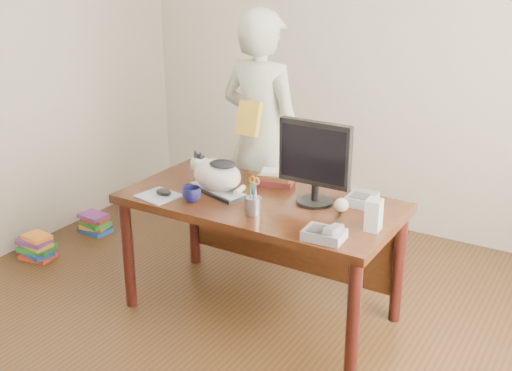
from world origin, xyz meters
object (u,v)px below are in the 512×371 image
object	(u,v)px
book_stack	(276,178)
pen_cup	(254,204)
phone	(325,234)
mouse	(164,192)
coffee_mug	(191,194)
book_pile_a	(37,247)
speaker	(374,215)
keyboard	(217,190)
baseball	(341,205)
cat	(215,173)
desk	(267,218)
monitor	(315,158)
book_pile_b	(95,223)
person	(262,137)
calculator	(362,199)

from	to	relation	value
book_stack	pen_cup	bearing A→B (deg)	-88.65
phone	mouse	bearing A→B (deg)	173.77
coffee_mug	book_pile_a	world-z (taller)	coffee_mug
mouse	speaker	world-z (taller)	speaker
keyboard	speaker	xyz separation A→B (m)	(0.99, -0.03, 0.07)
speaker	baseball	xyz separation A→B (m)	(-0.24, 0.14, -0.04)
keyboard	book_pile_a	size ratio (longest dim) A/B	1.62
pen_cup	keyboard	bearing A→B (deg)	154.36
cat	baseball	bearing A→B (deg)	24.96
desk	pen_cup	bearing A→B (deg)	-74.59
monitor	book_pile_a	xyz separation A→B (m)	(-2.04, -0.29, -0.93)
keyboard	monitor	xyz separation A→B (m)	(0.57, 0.13, 0.26)
desk	book_pile_a	bearing A→B (deg)	-170.97
baseball	book_pile_b	world-z (taller)	baseball
pen_cup	mouse	size ratio (longest dim) A/B	1.99
cat	monitor	distance (m)	0.61
speaker	book_pile_a	distance (m)	2.58
pen_cup	book_pile_a	distance (m)	1.97
baseball	person	world-z (taller)	person
speaker	book_stack	distance (m)	0.84
baseball	coffee_mug	bearing A→B (deg)	-159.36
book_stack	keyboard	bearing A→B (deg)	-139.77
monitor	person	bearing A→B (deg)	139.10
speaker	calculator	bearing A→B (deg)	117.69
keyboard	baseball	size ratio (longest dim) A/B	5.51
book_pile_a	book_pile_b	distance (m)	0.55
desk	mouse	bearing A→B (deg)	-147.77
desk	book_pile_b	size ratio (longest dim) A/B	6.20
pen_cup	book_stack	xyz separation A→B (m)	(-0.13, 0.48, -0.02)
cat	mouse	world-z (taller)	cat
cat	book_stack	size ratio (longest dim) A/B	1.54
calculator	phone	bearing A→B (deg)	-88.94
cat	person	size ratio (longest dim) A/B	0.23
keyboard	monitor	bearing A→B (deg)	30.11
baseball	pen_cup	bearing A→B (deg)	-145.59
desk	phone	distance (m)	0.69
mouse	book_stack	xyz separation A→B (m)	(0.46, 0.52, 0.01)
speaker	baseball	distance (m)	0.28
phone	monitor	bearing A→B (deg)	119.95
monitor	baseball	distance (m)	0.30
desk	pen_cup	distance (m)	0.36
cat	monitor	size ratio (longest dim) A/B	0.83
coffee_mug	book_stack	distance (m)	0.57
person	book_pile_a	xyz separation A→B (m)	(-1.33, -0.93, -0.79)
book_stack	coffee_mug	bearing A→B (deg)	-131.82
calculator	person	size ratio (longest dim) A/B	0.11
monitor	pen_cup	xyz separation A→B (m)	(-0.22, -0.30, -0.21)
calculator	book_pile_b	distance (m)	2.36
desk	book_pile_b	xyz separation A→B (m)	(-1.72, 0.27, -0.53)
pen_cup	speaker	bearing A→B (deg)	12.02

